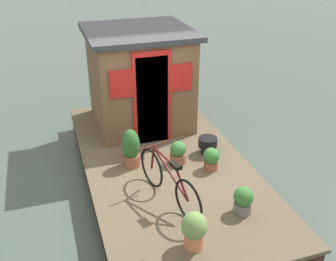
{
  "coord_description": "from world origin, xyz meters",
  "views": [
    {
      "loc": [
        -5.77,
        1.81,
        4.21
      ],
      "look_at": [
        -0.2,
        0.0,
        1.18
      ],
      "focal_mm": 42.37,
      "sensor_mm": 36.0,
      "label": 1
    }
  ],
  "objects_px": {
    "potted_plant_rosemary": "(131,149)",
    "potted_plant_thyme": "(194,229)",
    "bicycle": "(169,181)",
    "potted_plant_sage": "(243,200)",
    "charcoal_grill": "(208,143)",
    "potted_plant_mint": "(211,159)",
    "potted_plant_fern": "(178,153)",
    "houseboat_cabin": "(140,78)"
  },
  "relations": [
    {
      "from": "potted_plant_rosemary",
      "to": "potted_plant_thyme",
      "type": "bearing_deg",
      "value": -172.01
    },
    {
      "from": "bicycle",
      "to": "potted_plant_sage",
      "type": "bearing_deg",
      "value": -121.93
    },
    {
      "from": "bicycle",
      "to": "potted_plant_rosemary",
      "type": "bearing_deg",
      "value": 14.37
    },
    {
      "from": "bicycle",
      "to": "charcoal_grill",
      "type": "bearing_deg",
      "value": -44.35
    },
    {
      "from": "potted_plant_sage",
      "to": "potted_plant_rosemary",
      "type": "height_order",
      "value": "potted_plant_rosemary"
    },
    {
      "from": "potted_plant_thyme",
      "to": "potted_plant_mint",
      "type": "relative_size",
      "value": 1.34
    },
    {
      "from": "potted_plant_thyme",
      "to": "potted_plant_sage",
      "type": "relative_size",
      "value": 1.27
    },
    {
      "from": "potted_plant_thyme",
      "to": "potted_plant_fern",
      "type": "relative_size",
      "value": 1.3
    },
    {
      "from": "potted_plant_thyme",
      "to": "potted_plant_sage",
      "type": "bearing_deg",
      "value": -65.05
    },
    {
      "from": "houseboat_cabin",
      "to": "potted_plant_mint",
      "type": "height_order",
      "value": "houseboat_cabin"
    },
    {
      "from": "houseboat_cabin",
      "to": "potted_plant_mint",
      "type": "bearing_deg",
      "value": -162.87
    },
    {
      "from": "potted_plant_mint",
      "to": "potted_plant_fern",
      "type": "distance_m",
      "value": 0.6
    },
    {
      "from": "houseboat_cabin",
      "to": "bicycle",
      "type": "xyz_separation_m",
      "value": [
        -2.8,
        0.29,
        -0.63
      ]
    },
    {
      "from": "houseboat_cabin",
      "to": "bicycle",
      "type": "distance_m",
      "value": 2.89
    },
    {
      "from": "bicycle",
      "to": "potted_plant_sage",
      "type": "relative_size",
      "value": 3.8
    },
    {
      "from": "potted_plant_mint",
      "to": "potted_plant_rosemary",
      "type": "bearing_deg",
      "value": 66.72
    },
    {
      "from": "bicycle",
      "to": "potted_plant_rosemary",
      "type": "distance_m",
      "value": 1.21
    },
    {
      "from": "houseboat_cabin",
      "to": "charcoal_grill",
      "type": "distance_m",
      "value": 2.01
    },
    {
      "from": "bicycle",
      "to": "potted_plant_thyme",
      "type": "xyz_separation_m",
      "value": [
        -1.02,
        -0.01,
        -0.07
      ]
    },
    {
      "from": "potted_plant_fern",
      "to": "houseboat_cabin",
      "type": "bearing_deg",
      "value": 6.43
    },
    {
      "from": "potted_plant_mint",
      "to": "potted_plant_sage",
      "type": "xyz_separation_m",
      "value": [
        -1.21,
        0.03,
        0.01
      ]
    },
    {
      "from": "potted_plant_fern",
      "to": "bicycle",
      "type": "bearing_deg",
      "value": 153.61
    },
    {
      "from": "houseboat_cabin",
      "to": "potted_plant_rosemary",
      "type": "relative_size",
      "value": 2.95
    },
    {
      "from": "charcoal_grill",
      "to": "potted_plant_mint",
      "type": "bearing_deg",
      "value": 162.98
    },
    {
      "from": "potted_plant_thyme",
      "to": "potted_plant_sage",
      "type": "xyz_separation_m",
      "value": [
        0.43,
        -0.93,
        -0.08
      ]
    },
    {
      "from": "houseboat_cabin",
      "to": "potted_plant_thyme",
      "type": "relative_size",
      "value": 3.78
    },
    {
      "from": "potted_plant_rosemary",
      "to": "charcoal_grill",
      "type": "distance_m",
      "value": 1.43
    },
    {
      "from": "potted_plant_mint",
      "to": "houseboat_cabin",
      "type": "bearing_deg",
      "value": 17.13
    },
    {
      "from": "potted_plant_sage",
      "to": "charcoal_grill",
      "type": "xyz_separation_m",
      "value": [
        1.73,
        -0.19,
        -0.0
      ]
    },
    {
      "from": "potted_plant_fern",
      "to": "potted_plant_thyme",
      "type": "bearing_deg",
      "value": 166.35
    },
    {
      "from": "potted_plant_thyme",
      "to": "bicycle",
      "type": "bearing_deg",
      "value": 0.39
    },
    {
      "from": "potted_plant_rosemary",
      "to": "charcoal_grill",
      "type": "xyz_separation_m",
      "value": [
        -0.02,
        -1.42,
        -0.12
      ]
    },
    {
      "from": "potted_plant_thyme",
      "to": "potted_plant_fern",
      "type": "xyz_separation_m",
      "value": [
        2.02,
        -0.49,
        -0.09
      ]
    },
    {
      "from": "bicycle",
      "to": "charcoal_grill",
      "type": "height_order",
      "value": "bicycle"
    },
    {
      "from": "potted_plant_fern",
      "to": "potted_plant_sage",
      "type": "bearing_deg",
      "value": -164.48
    },
    {
      "from": "potted_plant_thyme",
      "to": "potted_plant_fern",
      "type": "bearing_deg",
      "value": -13.65
    },
    {
      "from": "potted_plant_sage",
      "to": "potted_plant_fern",
      "type": "height_order",
      "value": "potted_plant_sage"
    },
    {
      "from": "charcoal_grill",
      "to": "houseboat_cabin",
      "type": "bearing_deg",
      "value": 26.68
    },
    {
      "from": "potted_plant_fern",
      "to": "charcoal_grill",
      "type": "bearing_deg",
      "value": -76.72
    },
    {
      "from": "houseboat_cabin",
      "to": "potted_plant_rosemary",
      "type": "distance_m",
      "value": 1.86
    },
    {
      "from": "houseboat_cabin",
      "to": "potted_plant_fern",
      "type": "bearing_deg",
      "value": -173.57
    },
    {
      "from": "bicycle",
      "to": "potted_plant_rosemary",
      "type": "height_order",
      "value": "bicycle"
    }
  ]
}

